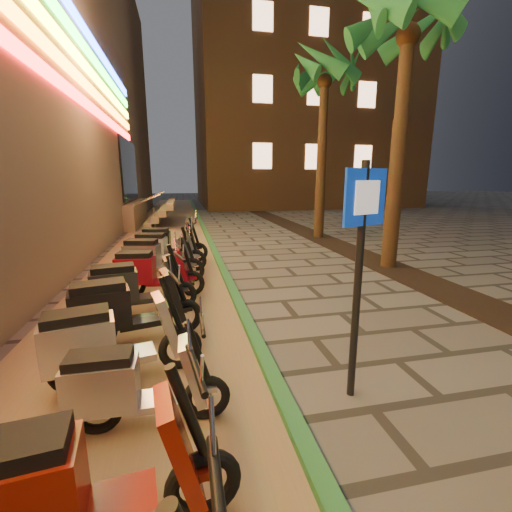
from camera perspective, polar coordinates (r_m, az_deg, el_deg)
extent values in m
cube|color=#8C7251|center=(11.41, -15.54, 0.34)|extent=(3.40, 60.00, 0.01)
cube|color=#286C37|center=(11.42, -7.02, 0.95)|extent=(0.18, 60.00, 0.10)
cube|color=black|center=(8.55, 28.42, -4.80)|extent=(1.20, 40.00, 0.02)
cube|color=black|center=(19.32, -20.36, 13.24)|extent=(0.08, 5.00, 3.00)
cube|color=gray|center=(19.77, -25.79, 6.34)|extent=(5.00, 6.00, 1.20)
cube|color=#FF1414|center=(7.89, -34.71, 26.39)|extent=(0.06, 26.00, 0.28)
cube|color=orange|center=(8.06, -35.28, 30.12)|extent=(0.06, 26.00, 0.28)
cube|color=gray|center=(19.34, -16.96, 5.59)|extent=(0.35, 5.00, 0.30)
cube|color=gray|center=(19.28, -15.98, 6.53)|extent=(0.35, 5.00, 0.30)
cube|color=gray|center=(19.23, -14.99, 7.47)|extent=(0.35, 5.00, 0.30)
cube|color=gray|center=(19.20, -13.99, 8.42)|extent=(0.35, 5.00, 0.30)
cylinder|color=silver|center=(17.30, -19.05, 8.34)|extent=(2.09, 0.06, 0.81)
cylinder|color=silver|center=(21.27, -17.82, 9.11)|extent=(2.09, 0.06, 0.81)
cube|color=brown|center=(36.32, 6.62, 28.83)|extent=(18.00, 16.00, 25.00)
cube|color=#FFBF8C|center=(25.84, 1.07, 16.33)|extent=(1.40, 0.06, 1.80)
cube|color=#FFBF8C|center=(27.03, 9.69, 16.00)|extent=(1.40, 0.06, 1.80)
cube|color=#FFBF8C|center=(28.73, 17.41, 15.41)|extent=(1.40, 0.06, 1.80)
cube|color=#FFBF8C|center=(26.51, 1.12, 26.09)|extent=(1.40, 0.06, 1.80)
cube|color=#FFBF8C|center=(27.67, 10.08, 25.34)|extent=(1.40, 0.06, 1.80)
cube|color=#FFBF8C|center=(29.34, 18.04, 24.20)|extent=(1.40, 0.06, 1.80)
cube|color=#FFBF8C|center=(27.90, 1.17, 35.11)|extent=(1.40, 0.06, 1.80)
cube|color=#FFBF8C|center=(29.01, 10.49, 34.03)|extent=(1.40, 0.06, 1.80)
cube|color=#FFBF8C|center=(30.60, 18.72, 32.45)|extent=(1.40, 0.06, 1.80)
cylinder|color=#472D19|center=(9.82, 22.50, 14.65)|extent=(0.40, 0.40, 5.70)
sphere|color=#472D19|center=(10.36, 24.03, 30.54)|extent=(0.56, 0.56, 0.56)
cone|color=#1B5622|center=(11.00, 28.67, 31.49)|extent=(0.60, 1.93, 1.52)
cone|color=#1B5622|center=(11.32, 25.57, 31.19)|extent=(1.70, 1.86, 1.52)
cone|color=#1B5622|center=(11.28, 22.00, 31.54)|extent=(2.00, 0.93, 1.52)
cone|color=#1B5622|center=(10.91, 19.28, 32.43)|extent=(1.97, 1.48, 1.52)
cone|color=#1B5622|center=(10.35, 18.65, 33.62)|extent=(1.22, 2.02, 1.52)
cone|color=#1B5622|center=(9.87, 20.80, 34.61)|extent=(1.22, 2.02, 1.52)
cone|color=#1B5622|center=(10.47, 30.02, 32.45)|extent=(1.70, 1.86, 1.52)
cylinder|color=#472D19|center=(14.25, 10.83, 14.97)|extent=(0.40, 0.40, 5.95)
sphere|color=#472D19|center=(14.68, 11.36, 26.64)|extent=(0.56, 0.56, 0.56)
cone|color=#1B5622|center=(15.15, 14.93, 27.80)|extent=(0.60, 1.93, 1.52)
cone|color=#1B5622|center=(15.56, 13.10, 27.47)|extent=(1.70, 1.86, 1.52)
cone|color=#1B5622|center=(15.63, 10.61, 27.50)|extent=(2.00, 0.93, 1.52)
cone|color=#1B5622|center=(15.33, 8.45, 27.87)|extent=(1.97, 1.48, 1.52)
cone|color=#1B5622|center=(14.79, 7.55, 28.48)|extent=(1.22, 2.02, 1.52)
cone|color=#1B5622|center=(14.24, 8.48, 29.08)|extent=(1.22, 2.02, 1.52)
cone|color=#1B5622|center=(13.96, 10.96, 29.34)|extent=(1.97, 1.48, 1.52)
cone|color=#1B5622|center=(14.09, 13.71, 29.06)|extent=(2.00, 0.93, 1.52)
cone|color=#1B5622|center=(14.57, 15.24, 28.42)|extent=(1.70, 1.86, 1.52)
cylinder|color=black|center=(3.73, 16.56, -4.82)|extent=(0.08, 0.08, 2.53)
cube|color=#0D34B1|center=(3.55, 17.74, 9.28)|extent=(0.53, 0.22, 0.56)
cube|color=white|center=(3.54, 18.05, 9.24)|extent=(0.31, 0.13, 0.32)
cylinder|color=black|center=(1.46, -6.16, -36.30)|extent=(0.05, 0.65, 0.05)
torus|color=black|center=(2.89, -8.72, -33.49)|extent=(0.56, 0.18, 0.55)
cylinder|color=silver|center=(2.89, -8.72, -33.49)|extent=(0.16, 0.12, 0.15)
cube|color=maroon|center=(2.86, -23.15, -34.02)|extent=(0.62, 0.43, 0.08)
cube|color=maroon|center=(2.77, -35.51, -29.81)|extent=(0.78, 0.49, 0.53)
cube|color=black|center=(2.59, -36.46, -24.67)|extent=(0.69, 0.42, 0.13)
cube|color=maroon|center=(2.63, -12.60, -28.53)|extent=(0.33, 0.45, 0.74)
cylinder|color=black|center=(2.50, -11.02, -24.68)|extent=(0.30, 0.11, 0.78)
cylinder|color=black|center=(2.32, -10.04, -17.88)|extent=(0.13, 0.61, 0.05)
cube|color=maroon|center=(2.80, -8.82, -31.70)|extent=(0.25, 0.18, 0.06)
torus|color=black|center=(3.81, -25.02, -22.42)|extent=(0.47, 0.09, 0.47)
cylinder|color=silver|center=(3.81, -25.02, -22.42)|extent=(0.13, 0.09, 0.13)
torus|color=black|center=(3.71, -8.22, -22.29)|extent=(0.47, 0.09, 0.47)
cylinder|color=silver|center=(3.71, -8.22, -22.29)|extent=(0.13, 0.09, 0.13)
cube|color=#A9A9B1|center=(3.70, -16.92, -22.11)|extent=(0.50, 0.31, 0.07)
cube|color=#A9A9B1|center=(3.65, -24.25, -19.04)|extent=(0.64, 0.35, 0.46)
cube|color=black|center=(3.52, -24.66, -15.36)|extent=(0.57, 0.29, 0.11)
cube|color=#A9A9B1|center=(3.54, -10.56, -18.29)|extent=(0.24, 0.37, 0.64)
cylinder|color=black|center=(3.45, -9.59, -15.63)|extent=(0.25, 0.06, 0.67)
cylinder|color=black|center=(3.32, -8.97, -11.15)|extent=(0.04, 0.53, 0.04)
cube|color=#A9A9B1|center=(3.64, -8.28, -20.88)|extent=(0.20, 0.13, 0.05)
torus|color=black|center=(4.49, -28.08, -16.46)|extent=(0.56, 0.23, 0.55)
cylinder|color=silver|center=(4.49, -28.08, -16.46)|extent=(0.17, 0.14, 0.15)
torus|color=black|center=(4.55, -12.47, -14.80)|extent=(0.56, 0.23, 0.55)
cylinder|color=silver|center=(4.55, -12.47, -14.80)|extent=(0.17, 0.14, 0.15)
cube|color=silver|center=(4.46, -20.37, -15.30)|extent=(0.65, 0.48, 0.09)
cube|color=silver|center=(4.35, -27.37, -12.80)|extent=(0.82, 0.56, 0.53)
cube|color=black|center=(4.24, -27.79, -9.01)|extent=(0.72, 0.48, 0.13)
cube|color=silver|center=(4.37, -14.63, -10.85)|extent=(0.37, 0.48, 0.75)
cylinder|color=black|center=(4.31, -13.81, -8.13)|extent=(0.30, 0.14, 0.79)
cylinder|color=black|center=(4.21, -13.34, -3.70)|extent=(0.18, 0.61, 0.05)
cube|color=silver|center=(4.49, -12.55, -13.35)|extent=(0.26, 0.20, 0.06)
torus|color=black|center=(5.34, -25.15, -11.38)|extent=(0.58, 0.24, 0.57)
cylinder|color=silver|center=(5.34, -25.15, -11.38)|extent=(0.18, 0.14, 0.15)
torus|color=black|center=(5.46, -11.94, -9.87)|extent=(0.58, 0.24, 0.57)
cylinder|color=silver|center=(5.46, -11.94, -9.87)|extent=(0.18, 0.14, 0.15)
cube|color=black|center=(5.34, -18.61, -10.26)|extent=(0.68, 0.51, 0.09)
cube|color=black|center=(5.22, -24.51, -8.07)|extent=(0.85, 0.59, 0.55)
cube|color=black|center=(5.12, -24.84, -4.71)|extent=(0.75, 0.50, 0.13)
cube|color=black|center=(5.29, -13.75, -6.33)|extent=(0.39, 0.50, 0.78)
cylinder|color=black|center=(5.24, -13.05, -3.95)|extent=(0.31, 0.15, 0.82)
cylinder|color=black|center=(5.17, -12.65, -0.13)|extent=(0.20, 0.63, 0.05)
cube|color=black|center=(5.41, -12.00, -8.57)|extent=(0.27, 0.21, 0.07)
torus|color=black|center=(6.34, -23.07, -7.50)|extent=(0.57, 0.21, 0.56)
cylinder|color=silver|center=(6.34, -23.07, -7.50)|extent=(0.17, 0.13, 0.15)
torus|color=black|center=(6.42, -12.29, -6.50)|extent=(0.57, 0.21, 0.56)
cylinder|color=silver|center=(6.42, -12.29, -6.50)|extent=(0.17, 0.13, 0.15)
cube|color=#222627|center=(6.33, -17.76, -6.67)|extent=(0.64, 0.46, 0.09)
cube|color=#222627|center=(6.24, -22.53, -4.76)|extent=(0.81, 0.53, 0.53)
cube|color=black|center=(6.16, -22.77, -2.00)|extent=(0.71, 0.46, 0.13)
cube|color=#222627|center=(6.28, -13.78, -3.50)|extent=(0.36, 0.47, 0.75)
cylinder|color=black|center=(6.24, -13.21, -1.56)|extent=(0.30, 0.13, 0.79)
cylinder|color=black|center=(6.18, -12.88, 1.56)|extent=(0.16, 0.62, 0.05)
cube|color=#222627|center=(6.37, -12.34, -5.41)|extent=(0.26, 0.19, 0.06)
torus|color=black|center=(7.37, -19.90, -4.49)|extent=(0.56, 0.18, 0.55)
cylinder|color=silver|center=(7.37, -19.90, -4.49)|extent=(0.16, 0.12, 0.15)
torus|color=black|center=(7.14, -10.73, -4.48)|extent=(0.56, 0.18, 0.55)
cylinder|color=silver|center=(7.14, -10.73, -4.48)|extent=(0.16, 0.12, 0.15)
cube|color=maroon|center=(7.22, -15.49, -4.18)|extent=(0.62, 0.43, 0.08)
cube|color=maroon|center=(7.27, -19.44, -2.19)|extent=(0.78, 0.50, 0.53)
cube|color=black|center=(7.20, -19.62, 0.16)|extent=(0.69, 0.42, 0.13)
cube|color=maroon|center=(7.07, -12.04, -1.71)|extent=(0.33, 0.45, 0.74)
cylinder|color=black|center=(7.01, -11.52, -0.04)|extent=(0.30, 0.11, 0.78)
cylinder|color=black|center=(6.94, -11.21, 2.68)|extent=(0.13, 0.61, 0.05)
cube|color=maroon|center=(7.11, -10.77, -3.50)|extent=(0.25, 0.18, 0.06)
torus|color=black|center=(8.46, -18.84, -2.13)|extent=(0.59, 0.24, 0.58)
cylinder|color=silver|center=(8.46, -18.84, -2.13)|extent=(0.18, 0.14, 0.16)
torus|color=black|center=(8.12, -10.57, -2.27)|extent=(0.59, 0.24, 0.58)
cylinder|color=silver|center=(8.12, -10.57, -2.27)|extent=(0.18, 0.14, 0.16)
cube|color=#94949B|center=(8.26, -14.88, -1.90)|extent=(0.68, 0.51, 0.09)
cube|color=#94949B|center=(8.36, -18.43, 0.00)|extent=(0.86, 0.59, 0.56)
cube|color=black|center=(8.30, -18.58, 2.17)|extent=(0.75, 0.51, 0.13)
cube|color=#94949B|center=(8.07, -11.76, 0.34)|extent=(0.39, 0.50, 0.78)
cylinder|color=black|center=(8.00, -11.28, 1.90)|extent=(0.31, 0.15, 0.82)
cylinder|color=black|center=(7.94, -11.00, 4.42)|extent=(0.20, 0.64, 0.05)
cube|color=#94949B|center=(8.09, -10.60, -1.35)|extent=(0.27, 0.21, 0.07)
torus|color=black|center=(9.36, -17.47, -0.66)|extent=(0.58, 0.24, 0.57)
cylinder|color=silver|center=(9.36, -17.47, -0.66)|extent=(0.18, 0.14, 0.15)
torus|color=black|center=(9.05, -10.02, -0.72)|extent=(0.58, 0.24, 0.57)
cylinder|color=silver|center=(9.05, -10.02, -0.72)|extent=(0.18, 0.14, 0.15)
cube|color=silver|center=(9.18, -13.89, -0.42)|extent=(0.68, 0.50, 0.09)
cube|color=silver|center=(9.27, -17.08, 1.26)|extent=(0.85, 0.58, 0.55)
cube|color=black|center=(9.22, -17.21, 3.21)|extent=(0.75, 0.50, 0.13)
cube|color=silver|center=(9.00, -11.08, 1.61)|extent=(0.39, 0.50, 0.78)
cylinder|color=black|center=(8.95, -10.65, 3.00)|extent=(0.31, 0.14, 0.82)
cylinder|color=black|center=(8.89, -10.40, 5.25)|extent=(0.19, 0.63, 0.05)
cube|color=silver|center=(9.02, -10.05, 0.10)|extent=(0.27, 0.21, 0.07)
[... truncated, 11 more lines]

